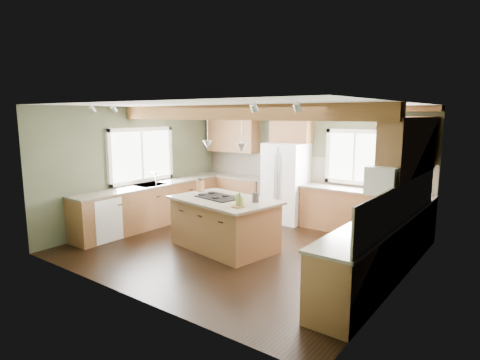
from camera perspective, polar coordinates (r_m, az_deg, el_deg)
The scene contains 37 objects.
floor at distance 7.51m, azimuth 0.08°, elevation -9.62°, with size 5.60×5.60×0.00m, color black.
ceiling at distance 7.10m, azimuth 0.09°, elevation 10.63°, with size 5.60×5.60×0.00m, color silver.
wall_back at distance 9.30m, azimuth 9.35°, elevation 2.17°, with size 5.60×5.60×0.00m, color #3F4833.
wall_left at distance 9.13m, azimuth -14.15°, elevation 1.88°, with size 5.00×5.00×0.00m, color #3F4833.
wall_right at distance 5.98m, azimuth 22.13°, elevation -2.35°, with size 5.00×5.00×0.00m, color #3F4833.
ceiling_beam at distance 6.97m, azimuth -0.71°, elevation 9.58°, with size 5.55×0.26×0.26m, color #563518.
soffit_trim at distance 9.14m, azimuth 9.26°, elevation 9.84°, with size 5.55×0.20×0.10m, color #563518.
backsplash_back at distance 9.30m, azimuth 9.29°, elevation 1.61°, with size 5.58×0.03×0.58m, color brown.
backsplash_right at distance 6.05m, azimuth 22.07°, elevation -3.09°, with size 0.03×3.70×0.58m, color brown.
base_cab_back_left at distance 10.14m, azimuth -0.58°, elevation -2.04°, with size 2.02×0.60×0.88m, color brown.
counter_back_left at distance 10.06m, azimuth -0.59°, elevation 0.53°, with size 2.06×0.64×0.04m, color #463E33.
base_cab_back_right at distance 8.60m, azimuth 17.12°, elevation -4.54°, with size 2.62×0.60×0.88m, color brown.
counter_back_right at distance 8.50m, azimuth 17.27°, elevation -1.53°, with size 2.66×0.64×0.04m, color #463E33.
base_cab_left at distance 9.08m, azimuth -12.49°, elevation -3.61°, with size 0.60×3.70×0.88m, color brown.
counter_left at distance 8.99m, azimuth -12.59°, elevation -0.75°, with size 0.64×3.74×0.04m, color #463E33.
base_cab_right at distance 6.33m, azimuth 19.11°, elevation -9.63°, with size 0.60×3.70×0.88m, color brown.
counter_right at distance 6.20m, azimuth 19.34°, elevation -5.60°, with size 0.64×3.74×0.04m, color #463E33.
upper_cab_back_left at distance 10.17m, azimuth -1.07°, elevation 6.57°, with size 1.40×0.35×0.90m, color brown.
upper_cab_over_fridge at distance 9.22m, azimuth 7.32°, elevation 7.46°, with size 0.96×0.35×0.70m, color brown.
upper_cab_right at distance 6.81m, azimuth 23.00°, elevation 4.47°, with size 0.35×2.20×0.90m, color brown.
upper_cab_back_corner at distance 8.26m, azimuth 23.23°, elevation 5.19°, with size 0.90×0.35×0.90m, color brown.
window_left at distance 9.12m, azimuth -13.88°, elevation 3.46°, with size 0.04×1.60×1.05m, color white.
window_back at distance 8.78m, azimuth 16.00°, elevation 3.16°, with size 1.10×0.04×1.00m, color white.
sink at distance 8.99m, azimuth -12.59°, elevation -0.72°, with size 0.50×0.65×0.03m, color #262628.
faucet at distance 8.83m, azimuth -11.86°, elevation 0.08°, with size 0.02×0.02×0.28m, color #B2B2B7.
dishwasher at distance 8.32m, azimuth -19.25°, elevation -5.18°, with size 0.60×0.60×0.84m, color white.
oven at distance 5.18m, azimuth 14.43°, elevation -13.80°, with size 0.60×0.72×0.84m, color white.
microwave at distance 5.95m, azimuth 20.11°, elevation 0.16°, with size 0.40×0.70×0.38m, color white.
pendant_left at distance 7.50m, azimuth -4.63°, elevation 5.02°, with size 0.18×0.18×0.16m, color #B2B2B7.
pendant_right at distance 6.82m, azimuth 0.20°, elevation 4.63°, with size 0.18×0.18×0.16m, color #B2B2B7.
refrigerator at distance 9.17m, azimuth 6.52°, elevation -0.39°, with size 0.90×0.74×1.80m, color white.
island at distance 7.41m, azimuth -2.25°, elevation -6.34°, with size 1.82×1.11×0.88m, color brown.
island_top at distance 7.30m, azimuth -2.28°, elevation -2.86°, with size 1.94×1.23×0.04m, color #463E33.
cooktop at distance 7.40m, azimuth -3.05°, elevation -2.45°, with size 0.79×0.53×0.02m, color black.
knife_block at distance 8.01m, azimuth -5.69°, elevation -0.86°, with size 0.13×0.10×0.22m, color brown.
utensil_crock at distance 7.01m, azimuth 2.23°, elevation -2.49°, with size 0.13×0.13×0.17m, color #3F3A33.
bottle_tray at distance 6.65m, azimuth -0.26°, elevation -2.87°, with size 0.25×0.25×0.23m, color brown, non-canonical shape.
Camera 1 is at (4.25, -5.69, 2.44)m, focal length 30.00 mm.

